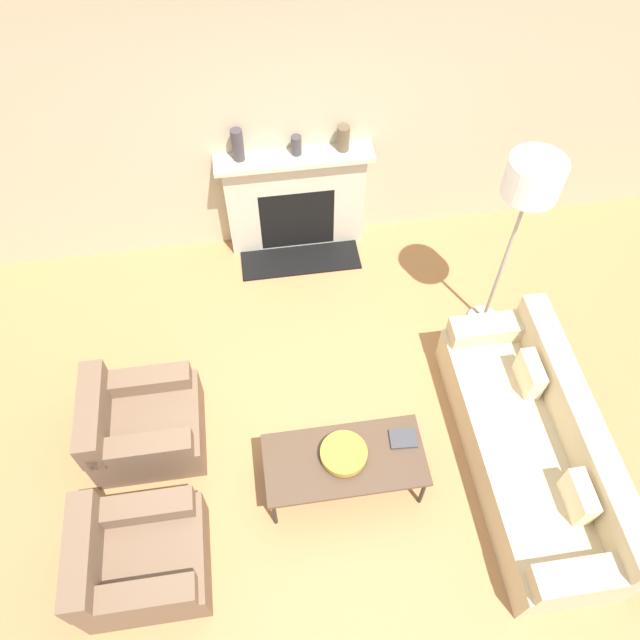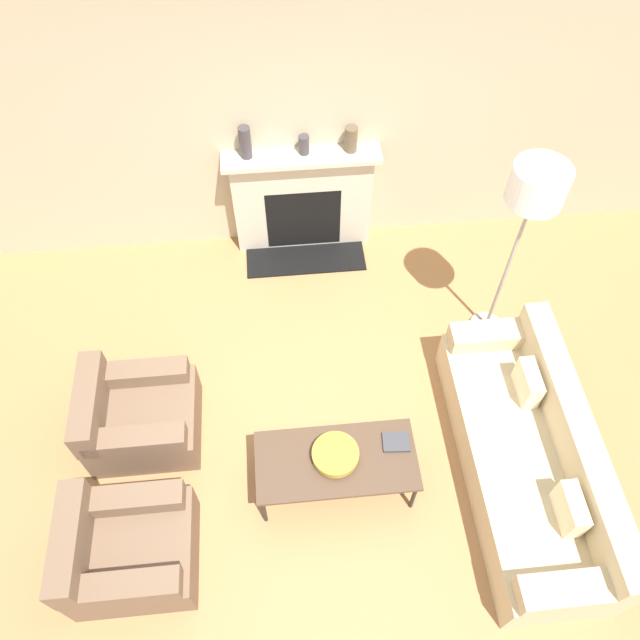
# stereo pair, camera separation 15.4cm
# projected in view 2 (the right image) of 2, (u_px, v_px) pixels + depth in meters

# --- Properties ---
(ground_plane) EXTENTS (18.00, 18.00, 0.00)m
(ground_plane) POSITION_uv_depth(u_px,v_px,m) (324.00, 459.00, 5.08)
(ground_plane) COLOR #A87547
(wall_back) EXTENTS (18.00, 0.06, 2.90)m
(wall_back) POSITION_uv_depth(u_px,v_px,m) (296.00, 114.00, 5.41)
(wall_back) COLOR #BCAD8E
(wall_back) RESTS_ON ground_plane
(fireplace) EXTENTS (1.45, 0.59, 1.12)m
(fireplace) POSITION_uv_depth(u_px,v_px,m) (303.00, 202.00, 6.06)
(fireplace) COLOR beige
(fireplace) RESTS_ON ground_plane
(couch) EXTENTS (0.82, 2.23, 0.76)m
(couch) POSITION_uv_depth(u_px,v_px,m) (529.00, 457.00, 4.79)
(couch) COLOR #CCB78E
(couch) RESTS_ON ground_plane
(armchair_near) EXTENTS (0.86, 0.77, 0.70)m
(armchair_near) POSITION_uv_depth(u_px,v_px,m) (126.00, 550.00, 4.39)
(armchair_near) COLOR brown
(armchair_near) RESTS_ON ground_plane
(armchair_far) EXTENTS (0.86, 0.77, 0.70)m
(armchair_far) POSITION_uv_depth(u_px,v_px,m) (138.00, 417.00, 5.01)
(armchair_far) COLOR brown
(armchair_far) RESTS_ON ground_plane
(coffee_table) EXTENTS (1.21, 0.57, 0.44)m
(coffee_table) POSITION_uv_depth(u_px,v_px,m) (336.00, 462.00, 4.64)
(coffee_table) COLOR #4C3828
(coffee_table) RESTS_ON ground_plane
(bowl) EXTENTS (0.35, 0.35, 0.08)m
(bowl) POSITION_uv_depth(u_px,v_px,m) (335.00, 455.00, 4.58)
(bowl) COLOR #BC8E2D
(bowl) RESTS_ON coffee_table
(book) EXTENTS (0.21, 0.17, 0.02)m
(book) POSITION_uv_depth(u_px,v_px,m) (396.00, 442.00, 4.68)
(book) COLOR #38383D
(book) RESTS_ON coffee_table
(floor_lamp) EXTENTS (0.42, 0.42, 1.90)m
(floor_lamp) POSITION_uv_depth(u_px,v_px,m) (534.00, 196.00, 4.53)
(floor_lamp) COLOR gray
(floor_lamp) RESTS_ON ground_plane
(mantel_vase_left) EXTENTS (0.11, 0.11, 0.31)m
(mantel_vase_left) POSITION_uv_depth(u_px,v_px,m) (245.00, 142.00, 5.45)
(mantel_vase_left) COLOR #3D383D
(mantel_vase_left) RESTS_ON fireplace
(mantel_vase_center_left) EXTENTS (0.09, 0.09, 0.18)m
(mantel_vase_center_left) POSITION_uv_depth(u_px,v_px,m) (304.00, 145.00, 5.53)
(mantel_vase_center_left) COLOR #3D383D
(mantel_vase_center_left) RESTS_ON fireplace
(mantel_vase_center_right) EXTENTS (0.11, 0.11, 0.24)m
(mantel_vase_center_right) POSITION_uv_depth(u_px,v_px,m) (351.00, 139.00, 5.53)
(mantel_vase_center_right) COLOR brown
(mantel_vase_center_right) RESTS_ON fireplace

